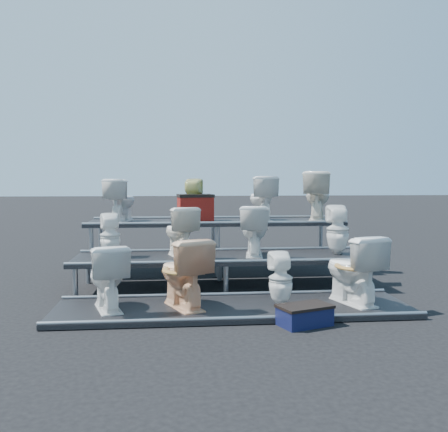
{
  "coord_description": "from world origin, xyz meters",
  "views": [
    {
      "loc": [
        -0.68,
        -7.07,
        1.56
      ],
      "look_at": [
        0.03,
        0.1,
        1.03
      ],
      "focal_mm": 40.0,
      "sensor_mm": 36.0,
      "label": 1
    }
  ],
  "objects": [
    {
      "name": "toilet_11",
      "position": [
        1.76,
        1.3,
        1.28
      ],
      "size": [
        0.69,
        0.92,
        0.83
      ],
      "primitive_type": "imported",
      "rotation": [
        0.0,
        0.0,
        2.83
      ],
      "color": "white",
      "rests_on": "tier_back"
    },
    {
      "name": "tier_front",
      "position": [
        0.0,
        -1.3,
        0.03
      ],
      "size": [
        4.2,
        1.2,
        0.06
      ],
      "primitive_type": "cube",
      "color": "black",
      "rests_on": "ground"
    },
    {
      "name": "red_crate",
      "position": [
        -0.34,
        1.26,
        1.06
      ],
      "size": [
        0.6,
        0.51,
        0.4
      ],
      "primitive_type": "cube",
      "rotation": [
        0.0,
        0.0,
        0.12
      ],
      "color": "maroon",
      "rests_on": "tier_back"
    },
    {
      "name": "ground",
      "position": [
        0.0,
        0.0,
        0.0
      ],
      "size": [
        80.0,
        80.0,
        0.0
      ],
      "primitive_type": "plane",
      "color": "black",
      "rests_on": "ground"
    },
    {
      "name": "toilet_2",
      "position": [
        0.57,
        -1.3,
        0.38
      ],
      "size": [
        0.29,
        0.29,
        0.63
      ],
      "primitive_type": "imported",
      "rotation": [
        0.0,
        0.0,
        3.15
      ],
      "color": "white",
      "rests_on": "tier_front"
    },
    {
      "name": "toilet_0",
      "position": [
        -1.46,
        -1.3,
        0.44
      ],
      "size": [
        0.62,
        0.84,
        0.76
      ],
      "primitive_type": "imported",
      "rotation": [
        0.0,
        0.0,
        3.43
      ],
      "color": "white",
      "rests_on": "tier_front"
    },
    {
      "name": "toilet_8",
      "position": [
        -1.56,
        1.3,
        1.21
      ],
      "size": [
        0.56,
        0.77,
        0.7
      ],
      "primitive_type": "imported",
      "rotation": [
        0.0,
        0.0,
        2.88
      ],
      "color": "white",
      "rests_on": "tier_back"
    },
    {
      "name": "toilet_5",
      "position": [
        -0.61,
        0.0,
        0.82
      ],
      "size": [
        0.58,
        0.78,
        0.71
      ],
      "primitive_type": "imported",
      "rotation": [
        0.0,
        0.0,
        3.43
      ],
      "color": "white",
      "rests_on": "tier_mid"
    },
    {
      "name": "toilet_4",
      "position": [
        -1.58,
        0.0,
        0.77
      ],
      "size": [
        0.32,
        0.33,
        0.62
      ],
      "primitive_type": "imported",
      "rotation": [
        0.0,
        0.0,
        3.31
      ],
      "color": "white",
      "rests_on": "tier_mid"
    },
    {
      "name": "toilet_9",
      "position": [
        -0.38,
        1.3,
        1.22
      ],
      "size": [
        0.39,
        0.4,
        0.71
      ],
      "primitive_type": "imported",
      "rotation": [
        0.0,
        0.0,
        2.9
      ],
      "color": "#CDCC7E",
      "rests_on": "tier_back"
    },
    {
      "name": "tier_back",
      "position": [
        0.0,
        1.3,
        0.43
      ],
      "size": [
        4.2,
        1.2,
        0.86
      ],
      "primitive_type": "cube",
      "color": "black",
      "rests_on": "ground"
    },
    {
      "name": "tier_mid",
      "position": [
        0.0,
        0.0,
        0.23
      ],
      "size": [
        4.2,
        1.2,
        0.46
      ],
      "primitive_type": "cube",
      "color": "black",
      "rests_on": "ground"
    },
    {
      "name": "toilet_1",
      "position": [
        -0.59,
        -1.3,
        0.47
      ],
      "size": [
        0.74,
        0.93,
        0.83
      ],
      "primitive_type": "imported",
      "rotation": [
        0.0,
        0.0,
        3.54
      ],
      "color": "#EBB386",
      "rests_on": "tier_front"
    },
    {
      "name": "step_stool",
      "position": [
        0.69,
        -1.95,
        0.1
      ],
      "size": [
        0.61,
        0.49,
        0.19
      ],
      "primitive_type": "cube",
      "rotation": [
        0.0,
        0.0,
        0.35
      ],
      "color": "#0E1234",
      "rests_on": "ground"
    },
    {
      "name": "toilet_6",
      "position": [
        0.45,
        0.0,
        0.82
      ],
      "size": [
        0.51,
        0.76,
        0.73
      ],
      "primitive_type": "imported",
      "rotation": [
        0.0,
        0.0,
        2.99
      ],
      "color": "white",
      "rests_on": "tier_mid"
    },
    {
      "name": "toilet_7",
      "position": [
        1.7,
        0.0,
        0.82
      ],
      "size": [
        0.36,
        0.36,
        0.72
      ],
      "primitive_type": "imported",
      "rotation": [
        0.0,
        0.0,
        3.04
      ],
      "color": "white",
      "rests_on": "tier_mid"
    },
    {
      "name": "toilet_10",
      "position": [
        0.8,
        1.3,
        1.24
      ],
      "size": [
        0.47,
        0.76,
        0.75
      ],
      "primitive_type": "imported",
      "rotation": [
        0.0,
        0.0,
        3.21
      ],
      "color": "white",
      "rests_on": "tier_back"
    },
    {
      "name": "toilet_3",
      "position": [
        1.45,
        -1.3,
        0.48
      ],
      "size": [
        0.69,
        0.92,
        0.84
      ],
      "primitive_type": "imported",
      "rotation": [
        0.0,
        0.0,
        3.44
      ],
      "color": "white",
      "rests_on": "tier_front"
    }
  ]
}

